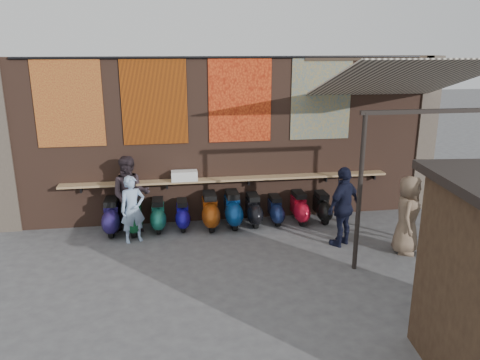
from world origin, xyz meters
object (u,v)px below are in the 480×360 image
(shopper_navy, at_px, (343,207))
(scooter_stool_1, at_px, (134,216))
(scooter_stool_3, at_px, (183,215))
(scooter_stool_0, at_px, (112,217))
(scooter_stool_9, at_px, (322,207))
(scooter_stool_2, at_px, (158,215))
(shopper_tan, at_px, (408,215))
(diner_right, at_px, (131,195))
(diner_left, at_px, (133,209))
(scooter_stool_6, at_px, (254,210))
(scooter_stool_8, at_px, (299,208))
(scooter_stool_4, at_px, (210,211))
(scooter_stool_7, at_px, (276,210))
(shopper_grey, at_px, (454,218))
(scooter_stool_5, at_px, (233,209))
(shelf_box, at_px, (184,176))

(shopper_navy, bearing_deg, scooter_stool_1, -51.97)
(scooter_stool_3, distance_m, shopper_navy, 3.78)
(scooter_stool_0, height_order, scooter_stool_9, scooter_stool_0)
(scooter_stool_2, distance_m, scooter_stool_3, 0.57)
(shopper_navy, bearing_deg, scooter_stool_2, -55.30)
(scooter_stool_9, distance_m, shopper_tan, 2.38)
(diner_right, bearing_deg, scooter_stool_2, 3.12)
(diner_left, bearing_deg, scooter_stool_3, 8.49)
(scooter_stool_3, relative_size, scooter_stool_6, 0.91)
(scooter_stool_3, xyz_separation_m, diner_left, (-1.11, -0.60, 0.42))
(scooter_stool_8, xyz_separation_m, shopper_tan, (1.73, -2.04, 0.46))
(scooter_stool_9, bearing_deg, scooter_stool_6, 179.16)
(diner_right, bearing_deg, scooter_stool_4, -1.51)
(diner_right, bearing_deg, scooter_stool_7, -0.73)
(scooter_stool_3, distance_m, shopper_tan, 5.08)
(scooter_stool_0, xyz_separation_m, scooter_stool_4, (2.30, -0.01, 0.02))
(scooter_stool_0, bearing_deg, scooter_stool_4, -0.30)
(scooter_stool_6, bearing_deg, scooter_stool_4, -178.30)
(diner_right, relative_size, shopper_grey, 0.97)
(scooter_stool_0, relative_size, scooter_stool_6, 1.08)
(scooter_stool_5, distance_m, scooter_stool_8, 1.67)
(shopper_grey, bearing_deg, scooter_stool_2, -11.96)
(scooter_stool_1, height_order, scooter_stool_7, scooter_stool_1)
(scooter_stool_0, distance_m, scooter_stool_5, 2.85)
(scooter_stool_6, distance_m, scooter_stool_7, 0.56)
(shopper_tan, bearing_deg, scooter_stool_0, 103.00)
(shopper_navy, distance_m, shopper_grey, 2.19)
(scooter_stool_3, xyz_separation_m, scooter_stool_4, (0.66, -0.05, 0.08))
(scooter_stool_5, bearing_deg, shopper_grey, -33.03)
(shelf_box, distance_m, scooter_stool_3, 0.94)
(scooter_stool_8, height_order, scooter_stool_9, scooter_stool_8)
(diner_left, height_order, shopper_grey, shopper_grey)
(shelf_box, distance_m, shopper_grey, 5.97)
(shelf_box, distance_m, scooter_stool_5, 1.42)
(diner_right, bearing_deg, scooter_stool_0, 177.83)
(diner_right, bearing_deg, scooter_stool_9, -1.33)
(scooter_stool_9, height_order, shopper_grey, shopper_grey)
(scooter_stool_8, height_order, diner_left, diner_left)
(scooter_stool_9, bearing_deg, shelf_box, 174.93)
(scooter_stool_3, height_order, diner_left, diner_left)
(scooter_stool_3, height_order, diner_right, diner_right)
(scooter_stool_6, xyz_separation_m, diner_left, (-2.83, -0.58, 0.38))
(scooter_stool_8, bearing_deg, scooter_stool_3, 179.41)
(shelf_box, distance_m, diner_left, 1.54)
(scooter_stool_0, xyz_separation_m, shopper_grey, (6.92, -2.63, 0.54))
(scooter_stool_3, xyz_separation_m, shopper_tan, (4.61, -2.07, 0.50))
(diner_right, xyz_separation_m, shopper_navy, (4.60, -1.45, -0.03))
(diner_left, bearing_deg, scooter_stool_9, -12.99)
(shelf_box, relative_size, scooter_stool_7, 0.86)
(scooter_stool_1, bearing_deg, scooter_stool_3, 4.30)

